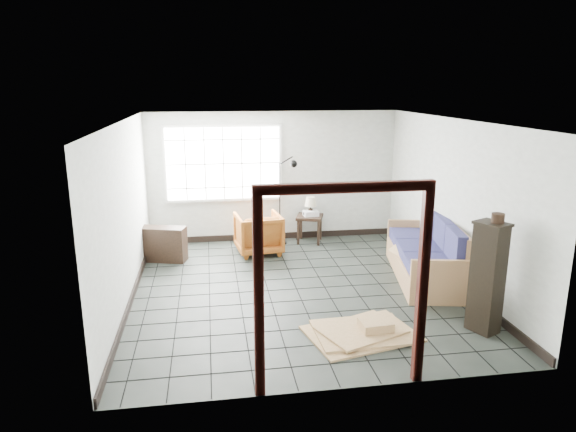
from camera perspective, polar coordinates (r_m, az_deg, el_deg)
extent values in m
plane|color=black|center=(8.11, 0.96, -8.11)|extent=(5.50, 5.50, 0.00)
cube|color=#A6AAA3|center=(10.37, -1.60, 4.38)|extent=(5.00, 0.02, 2.60)
cube|color=#A6AAA3|center=(5.13, 6.28, -6.28)|extent=(5.00, 0.02, 2.60)
cube|color=#A6AAA3|center=(7.69, -17.67, 0.14)|extent=(0.02, 5.50, 2.60)
cube|color=#A6AAA3|center=(8.49, 17.87, 1.43)|extent=(0.02, 5.50, 2.60)
cube|color=white|center=(7.51, 1.05, 10.55)|extent=(5.00, 5.50, 0.02)
cube|color=black|center=(10.64, -1.54, -2.22)|extent=(4.95, 0.03, 0.12)
cube|color=black|center=(8.07, -16.86, -8.41)|extent=(0.03, 5.45, 0.12)
cube|color=black|center=(8.83, 17.14, -6.44)|extent=(0.03, 5.45, 0.12)
cube|color=silver|center=(10.21, -7.19, 5.82)|extent=(2.32, 0.06, 1.52)
cube|color=white|center=(10.17, -7.18, 5.79)|extent=(2.20, 0.02, 1.40)
cube|color=#34100B|center=(5.13, -3.27, -9.25)|extent=(0.10, 0.08, 2.10)
cube|color=#34100B|center=(5.54, 14.68, -7.87)|extent=(0.10, 0.08, 2.10)
cube|color=#34100B|center=(4.95, 6.40, 3.17)|extent=(1.80, 0.08, 0.10)
cube|color=olive|center=(8.79, 14.77, -5.42)|extent=(1.27, 2.28, 0.39)
cube|color=olive|center=(7.73, 16.56, -7.14)|extent=(0.86, 0.23, 0.69)
cube|color=olive|center=(9.78, 13.48, -2.39)|extent=(0.86, 0.23, 0.69)
cube|color=olive|center=(8.76, 17.42, -2.93)|extent=(0.51, 2.13, 0.76)
cube|color=#1A1A41|center=(8.04, 15.80, -5.25)|extent=(0.90, 0.83, 0.17)
cube|color=#1A1A41|center=(8.04, 18.10, -3.48)|extent=(0.28, 0.71, 0.56)
cube|color=#1A1A41|center=(8.70, 14.75, -3.68)|extent=(0.90, 0.83, 0.17)
cube|color=#1A1A41|center=(8.70, 16.87, -2.05)|extent=(0.28, 0.71, 0.56)
cube|color=#1A1A41|center=(9.37, 13.85, -2.33)|extent=(0.90, 0.83, 0.17)
cube|color=#1A1A41|center=(9.36, 15.82, -0.82)|extent=(0.28, 0.71, 0.56)
imported|color=maroon|center=(9.68, -3.31, -1.72)|extent=(0.90, 0.86, 0.84)
cube|color=black|center=(10.30, 2.42, -0.11)|extent=(0.63, 0.63, 0.06)
cube|color=black|center=(10.21, 1.15, -1.82)|extent=(0.06, 0.06, 0.50)
cube|color=black|center=(10.16, 3.41, -1.92)|extent=(0.06, 0.06, 0.50)
cube|color=black|center=(10.59, 1.45, -1.22)|extent=(0.06, 0.06, 0.50)
cube|color=black|center=(10.55, 3.62, -1.31)|extent=(0.06, 0.06, 0.50)
cylinder|color=black|center=(10.32, 2.52, 0.46)|extent=(0.12, 0.12, 0.13)
cylinder|color=black|center=(10.30, 2.52, 1.06)|extent=(0.03, 0.03, 0.09)
cone|color=beige|center=(10.27, 2.53, 1.61)|extent=(0.32, 0.32, 0.18)
cube|color=silver|center=(10.26, 2.55, 0.30)|extent=(0.30, 0.25, 0.10)
cylinder|color=black|center=(10.23, 1.78, 0.25)|extent=(0.03, 0.06, 0.06)
cylinder|color=black|center=(10.35, -0.90, -2.96)|extent=(0.34, 0.34, 0.03)
cylinder|color=black|center=(10.13, -0.92, 1.44)|extent=(0.03, 0.03, 1.62)
cylinder|color=black|center=(9.98, -0.16, 6.22)|extent=(0.27, 0.11, 0.15)
sphere|color=black|center=(10.00, 0.62, 5.81)|extent=(0.18, 0.18, 0.15)
cube|color=black|center=(9.53, -13.68, -3.05)|extent=(0.86, 0.53, 0.63)
cube|color=black|center=(9.52, -13.68, -2.99)|extent=(0.80, 0.47, 0.03)
cube|color=black|center=(7.02, 21.25, -6.49)|extent=(0.40, 0.44, 1.44)
cube|color=black|center=(6.81, 21.80, -0.81)|extent=(0.44, 0.49, 0.04)
cylinder|color=black|center=(6.79, 22.29, -0.22)|extent=(0.21, 0.21, 0.12)
cube|color=olive|center=(9.04, 14.16, -6.06)|extent=(0.59, 0.49, 0.02)
cube|color=black|center=(8.86, 12.66, -5.19)|extent=(0.06, 0.44, 0.37)
cube|color=olive|center=(9.11, 15.75, -4.83)|extent=(0.06, 0.44, 0.37)
cube|color=olive|center=(8.80, 14.91, -5.46)|extent=(0.55, 0.07, 0.37)
cube|color=olive|center=(9.16, 13.58, -4.58)|extent=(0.55, 0.07, 0.37)
cube|color=olive|center=(8.74, 12.30, -3.68)|extent=(0.25, 0.46, 0.15)
cube|color=olive|center=(9.07, 16.28, -3.28)|extent=(0.25, 0.46, 0.15)
cube|color=olive|center=(6.79, 8.14, -12.83)|extent=(1.52, 1.23, 0.03)
cube|color=olive|center=(6.78, 8.15, -12.62)|extent=(1.20, 0.91, 0.03)
cube|color=olive|center=(6.77, 8.15, -12.41)|extent=(1.20, 1.05, 0.03)
cube|color=olive|center=(6.76, 9.68, -11.83)|extent=(0.41, 0.34, 0.11)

